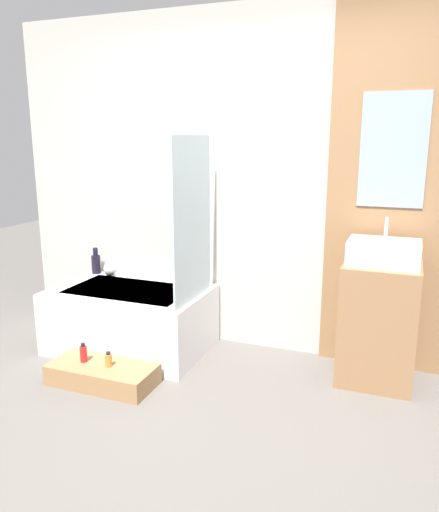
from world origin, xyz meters
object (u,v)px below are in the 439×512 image
at_px(vase_tall_dark, 96,263).
at_px(bottle_soap_primary, 83,353).
at_px(wooden_step_bench, 103,374).
at_px(vase_round_light, 111,269).
at_px(sink, 384,252).
at_px(bathtub, 131,318).
at_px(bottle_soap_secondary, 109,360).

relative_size(vase_tall_dark, bottle_soap_primary, 1.68).
height_order(wooden_step_bench, bottle_soap_primary, bottle_soap_primary).
bearing_deg(vase_round_light, sink, -3.67).
bearing_deg(wooden_step_bench, vase_tall_dark, 125.46).
bearing_deg(bottle_soap_primary, sink, 21.53).
distance_m(bathtub, bottle_soap_primary, 0.60).
bearing_deg(vase_tall_dark, bottle_soap_primary, -61.17).
relative_size(bottle_soap_primary, bottle_soap_secondary, 1.30).
distance_m(bathtub, sink, 1.99).
xyz_separation_m(bathtub, vase_tall_dark, (-0.52, 0.31, 0.34)).
bearing_deg(sink, vase_tall_dark, 176.05).
height_order(sink, bottle_soap_secondary, sink).
xyz_separation_m(sink, vase_tall_dark, (-2.38, 0.16, -0.33)).
distance_m(wooden_step_bench, vase_tall_dark, 1.23).
distance_m(wooden_step_bench, bottle_soap_secondary, 0.13).
bearing_deg(sink, vase_round_light, 176.33).
height_order(wooden_step_bench, bottle_soap_secondary, bottle_soap_secondary).
bearing_deg(bottle_soap_primary, bathtub, 88.31).
relative_size(sink, vase_tall_dark, 2.00).
bearing_deg(sink, wooden_step_bench, -156.84).
bearing_deg(vase_round_light, bathtub, -38.48).
distance_m(bathtub, vase_tall_dark, 0.69).
xyz_separation_m(bathtub, bottle_soap_secondary, (0.18, -0.60, -0.06)).
bearing_deg(sink, bottle_soap_primary, -158.47).
bearing_deg(bathtub, wooden_step_bench, -77.89).
bearing_deg(wooden_step_bench, sink, 23.16).
distance_m(vase_tall_dark, bottle_soap_secondary, 1.21).
distance_m(vase_tall_dark, vase_round_light, 0.17).
relative_size(vase_round_light, bottle_soap_secondary, 1.15).
bearing_deg(bottle_soap_primary, wooden_step_bench, -0.00).
distance_m(wooden_step_bench, bottle_soap_primary, 0.20).
xyz_separation_m(wooden_step_bench, vase_round_light, (-0.49, 0.89, 0.48)).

